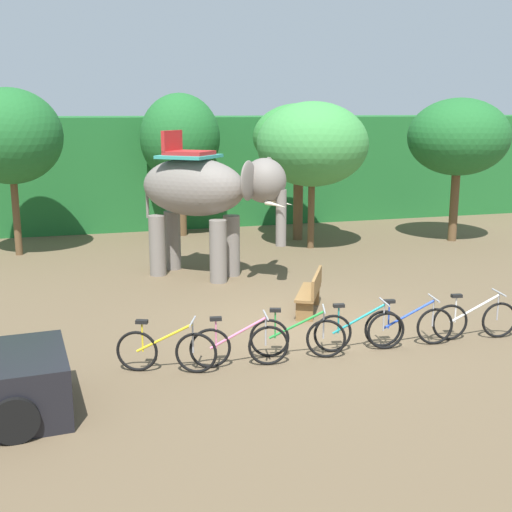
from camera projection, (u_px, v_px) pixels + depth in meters
The scene contains 15 objects.
ground_plane at pixel (310, 326), 13.39m from camera, with size 80.00×80.00×0.00m, color brown.
foliage_hedge at pixel (183, 167), 26.65m from camera, with size 36.00×6.00×4.03m, color #1E6028.
tree_center at pixel (10, 136), 19.19m from camera, with size 3.02×3.02×4.94m.
tree_far_left at pixel (180, 139), 22.31m from camera, with size 2.71×2.71×4.85m.
tree_center_left at pixel (312, 144), 20.24m from camera, with size 3.44×3.44×4.56m.
tree_left at pixel (299, 138), 21.58m from camera, with size 3.03×3.03×4.51m.
tree_right at pixel (458, 137), 21.37m from camera, with size 3.27×3.27×4.68m.
elephant at pixel (205, 193), 16.90m from camera, with size 3.83×3.51×3.78m.
bike_yellow at pixel (166, 350), 10.96m from camera, with size 1.62×0.73×0.92m.
bike_pink at pixel (239, 345), 11.20m from camera, with size 1.70×0.52×0.92m.
bike_green at pixel (297, 337), 11.61m from camera, with size 1.64×0.67×0.92m.
bike_teal at pixel (359, 330), 11.94m from camera, with size 1.70×0.52×0.92m.
bike_blue at pixel (409, 326), 12.20m from camera, with size 1.70×0.52×0.92m.
bike_white at pixel (475, 320), 12.56m from camera, with size 1.70×0.52×0.92m.
wooden_bench at pixel (311, 291), 14.17m from camera, with size 1.06×1.52×0.89m.
Camera 1 is at (-4.61, -11.95, 4.31)m, focal length 46.20 mm.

